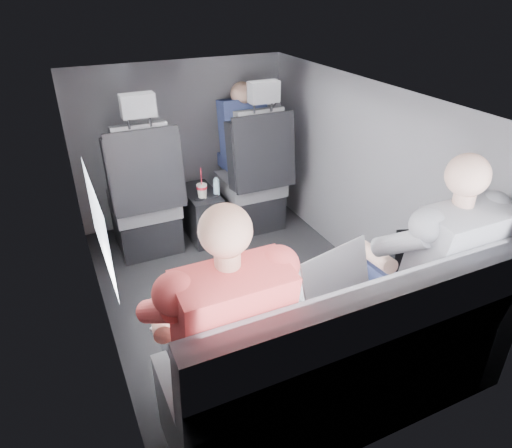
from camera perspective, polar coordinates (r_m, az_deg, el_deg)
name	(u,v)px	position (r m, az deg, el deg)	size (l,w,h in m)	color
floor	(246,293)	(3.18, -1.31, -8.62)	(2.60, 2.60, 0.00)	black
ceiling	(243,95)	(2.59, -1.65, 15.84)	(2.60, 2.60, 0.00)	#B2B2AD
panel_left	(93,237)	(2.64, -19.67, -1.49)	(0.02, 2.60, 1.35)	#56565B
panel_right	(363,181)	(3.25, 13.27, 5.28)	(0.02, 2.60, 1.35)	#56565B
panel_front	(182,143)	(3.96, -9.21, 9.92)	(1.80, 0.02, 1.35)	#56565B
panel_back	(379,339)	(1.90, 15.07, -13.73)	(1.80, 0.02, 1.35)	#56565B
side_window	(99,224)	(2.27, -19.09, 0.05)	(0.02, 0.75, 0.42)	white
seatbelt	(263,144)	(3.51, 0.85, 9.99)	(0.05, 0.01, 0.65)	black
front_seat_left	(146,204)	(3.55, -13.63, 2.40)	(0.52, 0.58, 1.26)	black
front_seat_right	(253,184)	(3.80, -0.32, 5.03)	(0.52, 0.58, 1.26)	black
center_console	(202,214)	(3.77, -6.79, 1.26)	(0.24, 0.48, 0.41)	black
rear_bench	(336,366)	(2.28, 10.01, -17.04)	(1.60, 0.57, 0.92)	#58575C
soda_cup	(202,191)	(3.55, -6.77, 4.17)	(0.08, 0.08, 0.25)	white
water_bottle	(216,187)	(3.60, -4.98, 4.64)	(0.05, 0.05, 0.14)	#ABCDE8
laptop_white	(205,318)	(2.00, -6.40, -11.55)	(0.45, 0.50, 0.27)	white
laptop_silver	(322,280)	(2.22, 8.26, -6.97)	(0.45, 0.44, 0.28)	silver
laptop_black	(412,253)	(2.56, 18.87, -3.46)	(0.38, 0.39, 0.23)	black
passenger_rear_left	(220,332)	(1.92, -4.49, -13.29)	(0.53, 0.65, 1.27)	#35363A
passenger_rear_right	(428,267)	(2.44, 20.67, -5.01)	(0.53, 0.65, 1.27)	navy
passenger_front_right	(243,135)	(3.90, -1.67, 11.09)	(0.38, 0.38, 0.75)	navy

